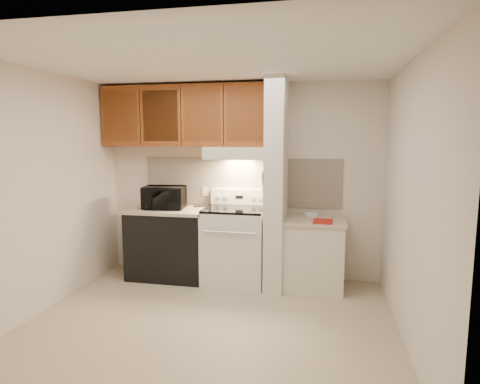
# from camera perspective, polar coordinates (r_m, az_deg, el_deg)

# --- Properties ---
(floor) EXTENTS (3.60, 3.60, 0.00)m
(floor) POSITION_cam_1_polar(r_m,az_deg,el_deg) (4.19, -4.19, -17.92)
(floor) COLOR tan
(floor) RESTS_ON ground
(ceiling) EXTENTS (3.60, 3.60, 0.00)m
(ceiling) POSITION_cam_1_polar(r_m,az_deg,el_deg) (3.84, -4.58, 18.00)
(ceiling) COLOR white
(ceiling) RESTS_ON wall_back
(wall_back) EXTENTS (3.60, 2.50, 0.02)m
(wall_back) POSITION_cam_1_polar(r_m,az_deg,el_deg) (5.27, 0.11, 1.59)
(wall_back) COLOR beige
(wall_back) RESTS_ON floor
(wall_left) EXTENTS (0.02, 3.00, 2.50)m
(wall_left) POSITION_cam_1_polar(r_m,az_deg,el_deg) (4.65, -26.24, -0.04)
(wall_left) COLOR beige
(wall_left) RESTS_ON floor
(wall_right) EXTENTS (0.02, 3.00, 2.50)m
(wall_right) POSITION_cam_1_polar(r_m,az_deg,el_deg) (3.75, 23.09, -1.54)
(wall_right) COLOR beige
(wall_right) RESTS_ON floor
(backsplash) EXTENTS (2.60, 0.02, 0.63)m
(backsplash) POSITION_cam_1_polar(r_m,az_deg,el_deg) (5.26, 0.08, 1.42)
(backsplash) COLOR white
(backsplash) RESTS_ON wall_back
(range_body) EXTENTS (0.76, 0.65, 0.92)m
(range_body) POSITION_cam_1_polar(r_m,az_deg,el_deg) (5.08, -0.67, -7.71)
(range_body) COLOR silver
(range_body) RESTS_ON floor
(oven_window) EXTENTS (0.50, 0.01, 0.30)m
(oven_window) POSITION_cam_1_polar(r_m,az_deg,el_deg) (4.78, -1.49, -8.24)
(oven_window) COLOR black
(oven_window) RESTS_ON range_body
(oven_handle) EXTENTS (0.65, 0.02, 0.02)m
(oven_handle) POSITION_cam_1_polar(r_m,az_deg,el_deg) (4.68, -1.61, -5.77)
(oven_handle) COLOR silver
(oven_handle) RESTS_ON range_body
(cooktop) EXTENTS (0.74, 0.64, 0.03)m
(cooktop) POSITION_cam_1_polar(r_m,az_deg,el_deg) (4.98, -0.68, -2.43)
(cooktop) COLOR black
(cooktop) RESTS_ON range_body
(range_backguard) EXTENTS (0.76, 0.08, 0.20)m
(range_backguard) POSITION_cam_1_polar(r_m,az_deg,el_deg) (5.23, -0.02, -0.65)
(range_backguard) COLOR silver
(range_backguard) RESTS_ON range_body
(range_display) EXTENTS (0.10, 0.01, 0.04)m
(range_display) POSITION_cam_1_polar(r_m,az_deg,el_deg) (5.19, -0.12, -0.72)
(range_display) COLOR black
(range_display) RESTS_ON range_backguard
(range_knob_left_outer) EXTENTS (0.05, 0.02, 0.05)m
(range_knob_left_outer) POSITION_cam_1_polar(r_m,az_deg,el_deg) (5.25, -3.11, -0.63)
(range_knob_left_outer) COLOR silver
(range_knob_left_outer) RESTS_ON range_backguard
(range_knob_left_inner) EXTENTS (0.05, 0.02, 0.05)m
(range_knob_left_inner) POSITION_cam_1_polar(r_m,az_deg,el_deg) (5.23, -2.05, -0.66)
(range_knob_left_inner) COLOR silver
(range_knob_left_inner) RESTS_ON range_backguard
(range_knob_right_inner) EXTENTS (0.05, 0.02, 0.05)m
(range_knob_right_inner) POSITION_cam_1_polar(r_m,az_deg,el_deg) (5.16, 1.84, -0.78)
(range_knob_right_inner) COLOR silver
(range_knob_right_inner) RESTS_ON range_backguard
(range_knob_right_outer) EXTENTS (0.05, 0.02, 0.05)m
(range_knob_right_outer) POSITION_cam_1_polar(r_m,az_deg,el_deg) (5.14, 2.93, -0.81)
(range_knob_right_outer) COLOR silver
(range_knob_right_outer) RESTS_ON range_backguard
(dishwasher_front) EXTENTS (1.00, 0.63, 0.87)m
(dishwasher_front) POSITION_cam_1_polar(r_m,az_deg,el_deg) (5.35, -9.98, -7.32)
(dishwasher_front) COLOR black
(dishwasher_front) RESTS_ON floor
(left_countertop) EXTENTS (1.04, 0.67, 0.04)m
(left_countertop) POSITION_cam_1_polar(r_m,az_deg,el_deg) (5.25, -10.09, -2.52)
(left_countertop) COLOR #BFAE96
(left_countertop) RESTS_ON dishwasher_front
(spoon_rest) EXTENTS (0.25, 0.14, 0.02)m
(spoon_rest) POSITION_cam_1_polar(r_m,az_deg,el_deg) (5.30, -5.28, -2.02)
(spoon_rest) COLOR black
(spoon_rest) RESTS_ON left_countertop
(teal_jar) EXTENTS (0.09, 0.09, 0.09)m
(teal_jar) POSITION_cam_1_polar(r_m,az_deg,el_deg) (5.27, -9.39, -1.74)
(teal_jar) COLOR #266866
(teal_jar) RESTS_ON left_countertop
(outlet) EXTENTS (0.08, 0.01, 0.12)m
(outlet) POSITION_cam_1_polar(r_m,az_deg,el_deg) (5.38, -4.96, 0.08)
(outlet) COLOR beige
(outlet) RESTS_ON backsplash
(microwave) EXTENTS (0.56, 0.41, 0.29)m
(microwave) POSITION_cam_1_polar(r_m,az_deg,el_deg) (5.22, -10.73, -0.77)
(microwave) COLOR black
(microwave) RESTS_ON left_countertop
(partition_pillar) EXTENTS (0.22, 0.70, 2.50)m
(partition_pillar) POSITION_cam_1_polar(r_m,az_deg,el_deg) (4.85, 5.20, 1.02)
(partition_pillar) COLOR silver
(partition_pillar) RESTS_ON floor
(pillar_trim) EXTENTS (0.01, 0.70, 0.04)m
(pillar_trim) POSITION_cam_1_polar(r_m,az_deg,el_deg) (4.85, 3.85, 1.64)
(pillar_trim) COLOR brown
(pillar_trim) RESTS_ON partition_pillar
(knife_strip) EXTENTS (0.02, 0.42, 0.04)m
(knife_strip) POSITION_cam_1_polar(r_m,az_deg,el_deg) (4.80, 3.70, 1.82)
(knife_strip) COLOR black
(knife_strip) RESTS_ON partition_pillar
(knife_blade_a) EXTENTS (0.01, 0.03, 0.16)m
(knife_blade_a) POSITION_cam_1_polar(r_m,az_deg,el_deg) (4.67, 3.28, 0.41)
(knife_blade_a) COLOR silver
(knife_blade_a) RESTS_ON knife_strip
(knife_handle_a) EXTENTS (0.02, 0.02, 0.10)m
(knife_handle_a) POSITION_cam_1_polar(r_m,az_deg,el_deg) (4.64, 3.29, 2.24)
(knife_handle_a) COLOR black
(knife_handle_a) RESTS_ON knife_strip
(knife_blade_b) EXTENTS (0.01, 0.04, 0.18)m
(knife_blade_b) POSITION_cam_1_polar(r_m,az_deg,el_deg) (4.75, 3.43, 0.42)
(knife_blade_b) COLOR silver
(knife_blade_b) RESTS_ON knife_strip
(knife_handle_b) EXTENTS (0.02, 0.02, 0.10)m
(knife_handle_b) POSITION_cam_1_polar(r_m,az_deg,el_deg) (4.73, 3.43, 2.33)
(knife_handle_b) COLOR black
(knife_handle_b) RESTS_ON knife_strip
(knife_blade_c) EXTENTS (0.01, 0.04, 0.20)m
(knife_blade_c) POSITION_cam_1_polar(r_m,az_deg,el_deg) (4.80, 3.52, 0.38)
(knife_blade_c) COLOR silver
(knife_blade_c) RESTS_ON knife_strip
(knife_handle_c) EXTENTS (0.02, 0.02, 0.10)m
(knife_handle_c) POSITION_cam_1_polar(r_m,az_deg,el_deg) (4.81, 3.58, 2.43)
(knife_handle_c) COLOR black
(knife_handle_c) RESTS_ON knife_strip
(knife_blade_d) EXTENTS (0.01, 0.04, 0.16)m
(knife_blade_d) POSITION_cam_1_polar(r_m,az_deg,el_deg) (4.90, 3.69, 0.77)
(knife_blade_d) COLOR silver
(knife_blade_d) RESTS_ON knife_strip
(knife_handle_d) EXTENTS (0.02, 0.02, 0.10)m
(knife_handle_d) POSITION_cam_1_polar(r_m,az_deg,el_deg) (4.88, 3.70, 2.50)
(knife_handle_d) COLOR black
(knife_handle_d) RESTS_ON knife_strip
(knife_blade_e) EXTENTS (0.01, 0.04, 0.18)m
(knife_blade_e) POSITION_cam_1_polar(r_m,az_deg,el_deg) (4.98, 3.81, 0.75)
(knife_blade_e) COLOR silver
(knife_blade_e) RESTS_ON knife_strip
(knife_handle_e) EXTENTS (0.02, 0.02, 0.10)m
(knife_handle_e) POSITION_cam_1_polar(r_m,az_deg,el_deg) (4.97, 3.84, 2.60)
(knife_handle_e) COLOR black
(knife_handle_e) RESTS_ON knife_strip
(oven_mitt) EXTENTS (0.03, 0.09, 0.21)m
(oven_mitt) POSITION_cam_1_polar(r_m,az_deg,el_deg) (5.04, 3.92, 0.66)
(oven_mitt) COLOR gray
(oven_mitt) RESTS_ON partition_pillar
(right_cab_base) EXTENTS (0.70, 0.60, 0.81)m
(right_cab_base) POSITION_cam_1_polar(r_m,az_deg,el_deg) (4.99, 10.40, -8.80)
(right_cab_base) COLOR beige
(right_cab_base) RESTS_ON floor
(right_countertop) EXTENTS (0.74, 0.64, 0.04)m
(right_countertop) POSITION_cam_1_polar(r_m,az_deg,el_deg) (4.88, 10.53, -4.02)
(right_countertop) COLOR #BFAE96
(right_countertop) RESTS_ON right_cab_base
(red_folder) EXTENTS (0.23, 0.31, 0.01)m
(red_folder) POSITION_cam_1_polar(r_m,az_deg,el_deg) (4.73, 11.71, -4.12)
(red_folder) COLOR #B51B13
(red_folder) RESTS_ON right_countertop
(white_box) EXTENTS (0.17, 0.15, 0.04)m
(white_box) POSITION_cam_1_polar(r_m,az_deg,el_deg) (5.05, 10.01, -3.16)
(white_box) COLOR white
(white_box) RESTS_ON right_countertop
(range_hood) EXTENTS (0.78, 0.44, 0.15)m
(range_hood) POSITION_cam_1_polar(r_m,az_deg,el_deg) (5.03, -0.39, 5.58)
(range_hood) COLOR beige
(range_hood) RESTS_ON upper_cabinets
(hood_lip) EXTENTS (0.78, 0.04, 0.06)m
(hood_lip) POSITION_cam_1_polar(r_m,az_deg,el_deg) (4.82, -0.91, 4.96)
(hood_lip) COLOR beige
(hood_lip) RESTS_ON range_hood
(upper_cabinets) EXTENTS (2.18, 0.33, 0.77)m
(upper_cabinets) POSITION_cam_1_polar(r_m,az_deg,el_deg) (5.26, -7.80, 10.62)
(upper_cabinets) COLOR brown
(upper_cabinets) RESTS_ON wall_back
(cab_door_a) EXTENTS (0.46, 0.01, 0.63)m
(cab_door_a) POSITION_cam_1_polar(r_m,az_deg,el_deg) (5.44, -16.65, 10.28)
(cab_door_a) COLOR brown
(cab_door_a) RESTS_ON upper_cabinets
(cab_gap_a) EXTENTS (0.01, 0.01, 0.73)m
(cab_gap_a) POSITION_cam_1_polar(r_m,az_deg,el_deg) (5.32, -14.03, 10.44)
(cab_gap_a) COLOR black
(cab_gap_a) RESTS_ON upper_cabinets
(cab_door_b) EXTENTS (0.46, 0.01, 0.63)m
(cab_door_b) POSITION_cam_1_polar(r_m,az_deg,el_deg) (5.21, -11.27, 10.58)
(cab_door_b) COLOR brown
(cab_door_b) RESTS_ON upper_cabinets
(cab_gap_b) EXTENTS (0.01, 0.01, 0.73)m
(cab_gap_b) POSITION_cam_1_polar(r_m,az_deg,el_deg) (5.11, -8.40, 10.70)
(cab_gap_b) COLOR black
(cab_gap_b) RESTS_ON upper_cabinets
(cab_door_c) EXTENTS (0.46, 0.01, 0.63)m
(cab_door_c) POSITION_cam_1_polar(r_m,az_deg,el_deg) (5.02, -5.42, 10.80)
(cab_door_c) COLOR brown
(cab_door_c) RESTS_ON upper_cabinets
(cab_gap_c) EXTENTS (0.01, 0.01, 0.73)m
(cab_gap_c) POSITION_cam_1_polar(r_m,az_deg,el_deg) (4.95, -2.35, 10.87)
(cab_gap_c) COLOR black
(cab_gap_c) RESTS_ON upper_cabinets
(cab_door_d) EXTENTS (0.46, 0.01, 0.63)m
(cab_door_d) POSITION_cam_1_polar(r_m,az_deg,el_deg) (4.89, 0.81, 10.91)
(cab_door_d) COLOR brown
(cab_door_d) RESTS_ON upper_cabinets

